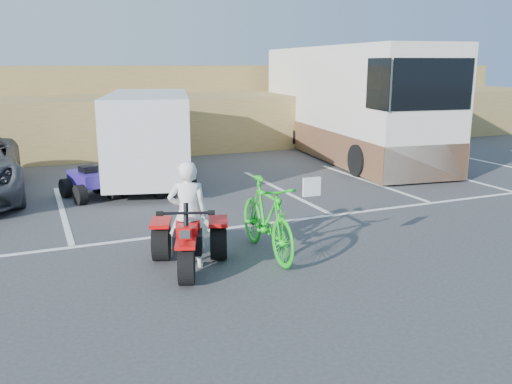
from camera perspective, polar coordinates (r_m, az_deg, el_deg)
name	(u,v)px	position (r m, az deg, el deg)	size (l,w,h in m)	color
ground	(264,272)	(8.68, 0.80, -8.39)	(100.00, 100.00, 0.00)	#373739
parking_stripes	(227,205)	(12.58, -3.04, -1.42)	(28.00, 5.16, 0.01)	white
grass_embankment	(112,108)	(23.16, -14.95, 8.53)	(40.00, 8.50, 3.10)	olive
red_trike_atv	(189,269)	(8.83, -7.05, -8.10)	(1.27, 1.69, 1.10)	red
rider	(188,215)	(8.70, -7.17, -2.38)	(0.64, 0.42, 1.75)	white
green_dirt_bike	(267,218)	(9.21, 1.13, -2.74)	(0.62, 2.20, 1.32)	#14BF19
cargo_trailer	(149,135)	(15.21, -11.15, 5.95)	(3.31, 5.55, 2.42)	silver
rv_motorhome	(346,110)	(19.64, 9.49, 8.55)	(3.88, 10.57, 3.71)	silver
quad_atv_blue	(90,198)	(13.85, -17.07, -0.63)	(1.01, 1.36, 0.89)	navy
quad_atv_green	(168,192)	(14.03, -9.22, -0.03)	(1.01, 1.36, 0.89)	#155D26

